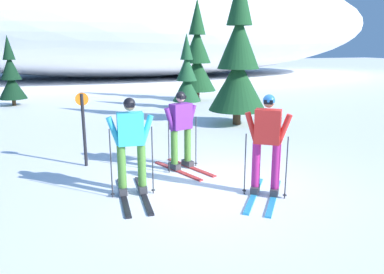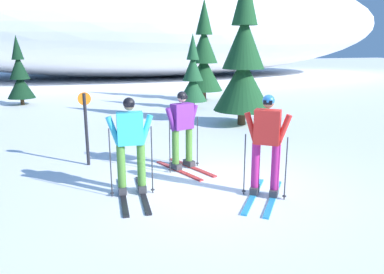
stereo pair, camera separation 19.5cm
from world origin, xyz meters
TOP-DOWN VIEW (x-y plane):
  - ground_plane at (0.00, 0.00)m, footprint 120.00×120.00m
  - skier_cyan_jacket at (-1.63, 0.04)m, footprint 0.83×1.83m
  - skier_purple_jacket at (-0.35, 1.14)m, footprint 0.98×1.64m
  - skier_red_jacket at (0.61, -0.78)m, footprint 1.38×1.63m
  - pine_tree_center_left at (-4.73, 11.99)m, footprint 1.18×1.18m
  - pine_tree_center at (2.31, 8.78)m, footprint 1.20×1.20m
  - pine_tree_center_right at (2.86, 5.05)m, footprint 1.92×1.92m
  - pine_tree_far_right at (3.55, 10.94)m, footprint 1.83×1.83m
  - snow_ridge_background at (3.56, 26.21)m, footprint 44.04×19.80m
  - trail_marker_post at (-2.31, 2.03)m, footprint 0.28×0.07m

SIDE VIEW (x-z plane):
  - ground_plane at x=0.00m, z-range 0.00..0.00m
  - skier_purple_jacket at x=-0.35m, z-range 0.05..1.74m
  - trail_marker_post at x=-2.31m, z-range 0.10..1.74m
  - skier_cyan_jacket at x=-1.63m, z-range 0.05..1.81m
  - skier_red_jacket at x=0.61m, z-range 0.05..1.87m
  - pine_tree_center_left at x=-4.73m, z-range -0.25..2.82m
  - pine_tree_center at x=2.31m, z-range -0.25..2.86m
  - pine_tree_far_right at x=3.55m, z-range -0.39..4.36m
  - pine_tree_center_right at x=2.86m, z-range -0.41..4.56m
  - snow_ridge_background at x=3.56m, z-range 0.00..8.99m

